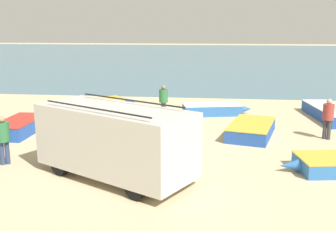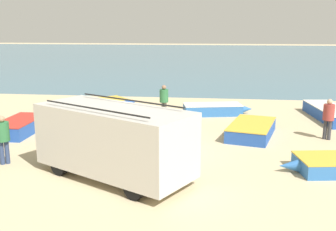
% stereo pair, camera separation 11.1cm
% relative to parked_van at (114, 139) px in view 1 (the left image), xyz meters
% --- Properties ---
extents(ground_plane, '(200.00, 200.00, 0.00)m').
position_rel_parked_van_xyz_m(ground_plane, '(0.87, 2.73, -1.26)').
color(ground_plane, tan).
extents(sea_water, '(120.00, 80.00, 0.01)m').
position_rel_parked_van_xyz_m(sea_water, '(0.87, 54.73, -1.26)').
color(sea_water, '#477084').
rests_on(sea_water, ground_plane).
extents(parked_van, '(5.58, 4.31, 2.42)m').
position_rel_parked_van_xyz_m(parked_van, '(0.00, 0.00, 0.00)').
color(parked_van, beige).
rests_on(parked_van, ground_plane).
extents(fishing_rowboat_0, '(1.49, 3.71, 0.63)m').
position_rel_parked_van_xyz_m(fishing_rowboat_0, '(-5.64, 4.60, -0.95)').
color(fishing_rowboat_0, '#234CA3').
rests_on(fishing_rowboat_0, ground_plane).
extents(fishing_rowboat_2, '(2.48, 4.14, 0.59)m').
position_rel_parked_van_xyz_m(fishing_rowboat_2, '(4.82, 5.62, -0.97)').
color(fishing_rowboat_2, '#234CA3').
rests_on(fishing_rowboat_2, ground_plane).
extents(fishing_rowboat_3, '(4.65, 4.25, 0.66)m').
position_rel_parked_van_xyz_m(fishing_rowboat_3, '(-3.78, 9.49, -0.93)').
color(fishing_rowboat_3, '#234CA3').
rests_on(fishing_rowboat_3, ground_plane).
extents(fishing_rowboat_4, '(3.92, 1.99, 0.59)m').
position_rel_parked_van_xyz_m(fishing_rowboat_4, '(3.13, 9.72, -0.97)').
color(fishing_rowboat_4, '#2D66AD').
rests_on(fishing_rowboat_4, ground_plane).
extents(fishing_rowboat_5, '(1.95, 5.55, 0.61)m').
position_rel_parked_van_xyz_m(fishing_rowboat_5, '(9.17, 9.20, -0.96)').
color(fishing_rowboat_5, '#234CA3').
rests_on(fishing_rowboat_5, ground_plane).
extents(fisherman_0, '(0.46, 0.46, 1.74)m').
position_rel_parked_van_xyz_m(fisherman_0, '(-4.14, 0.73, -0.22)').
color(fisherman_0, navy).
rests_on(fisherman_0, ground_plane).
extents(fisherman_1, '(0.46, 0.46, 1.77)m').
position_rel_parked_van_xyz_m(fisherman_1, '(7.96, 5.37, -0.21)').
color(fisherman_1, '#38383D').
rests_on(fisherman_1, ground_plane).
extents(fisherman_2, '(0.46, 0.46, 1.75)m').
position_rel_parked_van_xyz_m(fisherman_2, '(0.46, 8.58, -0.21)').
color(fisherman_2, '#5B564C').
rests_on(fisherman_2, ground_plane).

